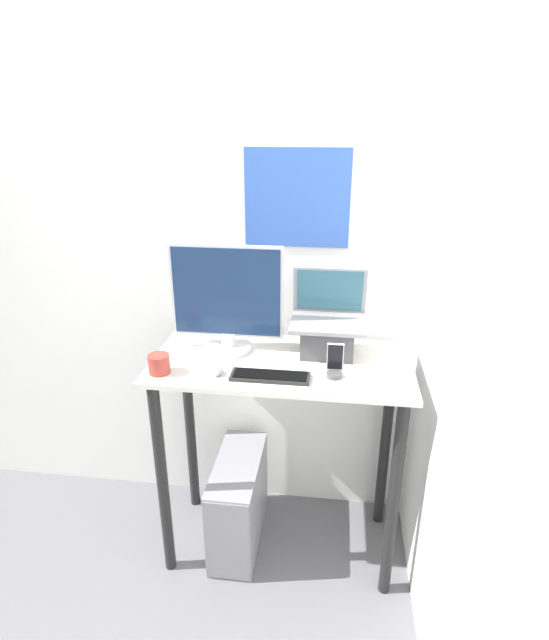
{
  "coord_description": "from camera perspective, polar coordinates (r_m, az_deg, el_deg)",
  "views": [
    {
      "loc": [
        0.21,
        -1.55,
        1.89
      ],
      "look_at": [
        -0.03,
        0.26,
        1.15
      ],
      "focal_mm": 28.0,
      "sensor_mm": 36.0,
      "label": 1
    }
  ],
  "objects": [
    {
      "name": "cell_phone",
      "position": [
        1.92,
        6.9,
        -5.18
      ],
      "size": [
        0.06,
        0.06,
        0.14
      ],
      "color": "#4C4C51",
      "rests_on": "desk"
    },
    {
      "name": "keyboard",
      "position": [
        1.91,
        -0.51,
        -6.44
      ],
      "size": [
        0.3,
        0.09,
        0.02
      ],
      "color": "black",
      "rests_on": "desk"
    },
    {
      "name": "wall_back",
      "position": [
        2.24,
        1.82,
        6.82
      ],
      "size": [
        6.0,
        0.06,
        2.6
      ],
      "color": "white",
      "rests_on": "ground_plane"
    },
    {
      "name": "ground_plane",
      "position": [
        2.46,
        -0.17,
        -28.27
      ],
      "size": [
        12.0,
        12.0,
        0.0
      ],
      "primitive_type": "plane",
      "color": "slate"
    },
    {
      "name": "monitor",
      "position": [
        2.07,
        -5.45,
        1.92
      ],
      "size": [
        0.47,
        0.2,
        0.46
      ],
      "color": "silver",
      "rests_on": "desk"
    },
    {
      "name": "laptop",
      "position": [
        2.08,
        6.09,
        -1.28
      ],
      "size": [
        0.31,
        0.24,
        0.35
      ],
      "color": "#4C4C51",
      "rests_on": "desk"
    },
    {
      "name": "desk",
      "position": [
        2.15,
        0.72,
        -10.1
      ],
      "size": [
        1.06,
        0.52,
        0.97
      ],
      "color": "beige",
      "rests_on": "ground_plane"
    },
    {
      "name": "wall_side_right",
      "position": [
        1.71,
        20.64,
        0.37
      ],
      "size": [
        0.05,
        6.0,
        2.6
      ],
      "color": "white",
      "rests_on": "ground_plane"
    },
    {
      "name": "mug",
      "position": [
        1.99,
        -13.06,
        -4.91
      ],
      "size": [
        0.08,
        0.08,
        0.08
      ],
      "color": "#9E382D",
      "rests_on": "desk"
    },
    {
      "name": "computer_tower",
      "position": [
        2.5,
        -4.14,
        -19.94
      ],
      "size": [
        0.2,
        0.51,
        0.44
      ],
      "color": "gray",
      "rests_on": "ground_plane"
    },
    {
      "name": "mouse",
      "position": [
        1.95,
        -6.51,
        -5.86
      ],
      "size": [
        0.04,
        0.06,
        0.03
      ],
      "color": "#99999E",
      "rests_on": "desk"
    }
  ]
}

